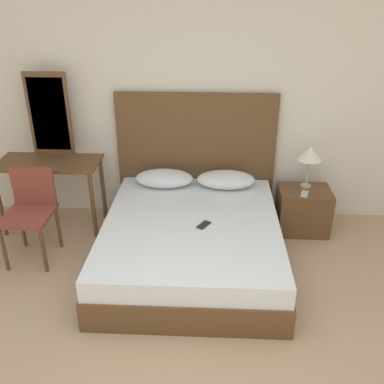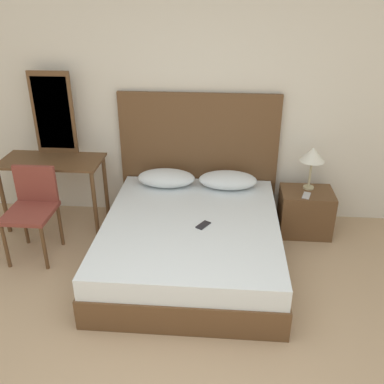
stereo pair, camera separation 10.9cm
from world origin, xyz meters
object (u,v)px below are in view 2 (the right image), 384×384
(bed, at_px, (191,242))
(nightstand, at_px, (305,212))
(phone_on_bed, at_px, (203,225))
(phone_on_nightstand, at_px, (306,196))
(vanity_desk, at_px, (53,171))
(table_lamp, at_px, (313,156))
(chair, at_px, (33,205))

(bed, xyz_separation_m, nightstand, (1.16, 0.67, 0.01))
(bed, relative_size, phone_on_bed, 11.69)
(nightstand, bearing_deg, phone_on_nightstand, -106.86)
(vanity_desk, bearing_deg, phone_on_bed, -23.17)
(bed, relative_size, table_lamp, 4.25)
(chair, bearing_deg, nightstand, 12.31)
(bed, height_order, table_lamp, table_lamp)
(chair, bearing_deg, phone_on_nightstand, 10.31)
(table_lamp, relative_size, phone_on_nightstand, 2.76)
(vanity_desk, bearing_deg, phone_on_nightstand, -1.35)
(chair, bearing_deg, bed, -3.06)
(bed, xyz_separation_m, vanity_desk, (-1.52, 0.63, 0.41))
(vanity_desk, bearing_deg, bed, -22.43)
(bed, bearing_deg, nightstand, 29.96)
(table_lamp, relative_size, chair, 0.52)
(phone_on_bed, height_order, vanity_desk, vanity_desk)
(table_lamp, distance_m, chair, 2.81)
(bed, distance_m, nightstand, 1.34)
(table_lamp, height_order, phone_on_nightstand, table_lamp)
(nightstand, xyz_separation_m, vanity_desk, (-2.68, -0.04, 0.40))
(phone_on_bed, xyz_separation_m, vanity_desk, (-1.64, 0.70, 0.17))
(bed, bearing_deg, vanity_desk, 157.57)
(phone_on_nightstand, bearing_deg, phone_on_bed, -147.82)
(nightstand, height_order, chair, chair)
(phone_on_nightstand, relative_size, chair, 0.19)
(phone_on_bed, distance_m, nightstand, 1.30)
(bed, bearing_deg, table_lamp, 32.55)
(bed, xyz_separation_m, phone_on_nightstand, (1.13, 0.57, 0.26))
(table_lamp, xyz_separation_m, chair, (-2.71, -0.67, -0.33))
(phone_on_nightstand, bearing_deg, nightstand, 73.14)
(phone_on_bed, relative_size, nightstand, 0.31)
(phone_on_bed, height_order, nightstand, nightstand)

